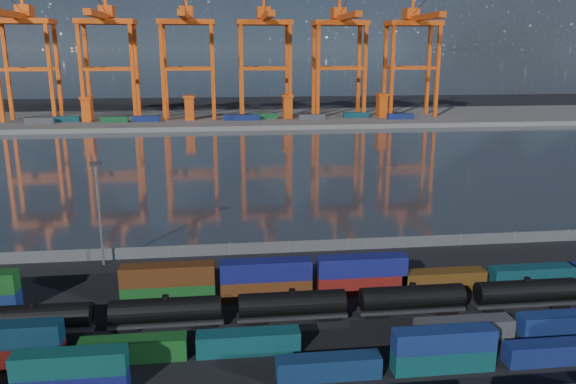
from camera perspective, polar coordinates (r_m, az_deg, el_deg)
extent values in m
plane|color=black|center=(69.73, 3.00, -14.14)|extent=(700.00, 700.00, 0.00)
plane|color=#28313A|center=(169.03, -3.01, 2.94)|extent=(700.00, 700.00, 0.00)
cube|color=#514F4C|center=(272.52, -4.51, 7.44)|extent=(700.00, 70.00, 2.00)
cone|color=#1E2630|center=(1921.89, 24.29, 16.55)|extent=(840.00, 840.00, 300.00)
cube|color=#111558|center=(62.18, -21.09, -17.72)|extent=(10.90, 2.22, 2.36)
cube|color=#0C413F|center=(61.00, -21.29, -15.83)|extent=(10.90, 2.22, 2.36)
cube|color=navy|center=(61.12, 4.14, -17.30)|extent=(10.90, 2.22, 2.36)
cube|color=#0D4646|center=(64.36, 15.43, -16.08)|extent=(10.90, 2.22, 2.36)
cube|color=navy|center=(63.22, 15.57, -14.22)|extent=(10.90, 2.22, 2.36)
cube|color=navy|center=(69.80, 25.39, -14.48)|extent=(10.90, 2.22, 2.36)
cube|color=#59120D|center=(69.44, -26.58, -14.70)|extent=(11.62, 2.36, 2.52)
cube|color=#0B263A|center=(68.33, -26.82, -12.84)|extent=(11.62, 2.36, 2.52)
cube|color=#154F1A|center=(66.17, -15.44, -15.11)|extent=(11.62, 2.36, 2.52)
cube|color=#0D4045|center=(65.40, -4.04, -14.95)|extent=(11.62, 2.36, 2.52)
cube|color=#3C3E41|center=(70.95, 17.42, -13.15)|extent=(11.62, 2.36, 2.52)
cube|color=navy|center=(76.84, 26.36, -11.84)|extent=(11.62, 2.36, 2.52)
cube|color=#15501B|center=(78.38, -12.02, -10.00)|extent=(12.46, 2.53, 2.70)
cube|color=#4E270F|center=(77.32, -12.13, -8.17)|extent=(12.46, 2.53, 2.70)
cube|color=#552A11|center=(78.19, -2.23, -9.74)|extent=(12.46, 2.53, 2.70)
cube|color=navy|center=(77.13, -2.25, -7.91)|extent=(12.46, 2.53, 2.70)
cube|color=maroon|center=(80.24, 7.46, -9.21)|extent=(12.46, 2.53, 2.70)
cube|color=navy|center=(79.21, 7.53, -7.41)|extent=(12.46, 2.53, 2.70)
cube|color=#563611|center=(83.76, 15.33, -8.58)|extent=(12.46, 2.53, 2.70)
cube|color=#0D3B43|center=(89.70, 23.60, -7.75)|extent=(12.46, 2.53, 2.70)
cylinder|color=black|center=(74.62, -24.45, -11.47)|extent=(13.35, 2.98, 2.98)
cylinder|color=black|center=(73.96, -24.58, -10.31)|extent=(0.82, 0.82, 0.51)
cube|color=black|center=(75.31, -24.32, -12.60)|extent=(13.87, 2.05, 0.41)
cube|color=black|center=(74.22, -20.80, -13.00)|extent=(2.57, 1.85, 0.62)
cylinder|color=black|center=(71.41, -12.28, -11.62)|extent=(13.35, 2.98, 2.98)
cylinder|color=black|center=(70.72, -12.35, -10.42)|extent=(0.82, 0.82, 0.51)
cube|color=black|center=(72.14, -12.21, -12.80)|extent=(13.87, 2.05, 0.41)
cube|color=black|center=(72.94, -15.90, -13.08)|extent=(2.57, 1.85, 0.62)
cube|color=black|center=(72.00, -8.43, -13.04)|extent=(2.57, 1.85, 0.62)
cylinder|color=black|center=(71.49, 0.42, -11.24)|extent=(13.35, 2.98, 2.98)
cylinder|color=black|center=(70.80, 0.42, -10.04)|extent=(0.82, 0.82, 0.51)
cube|color=black|center=(72.22, 0.42, -12.41)|extent=(13.87, 2.05, 0.41)
cube|color=black|center=(72.03, -3.33, -12.88)|extent=(2.57, 1.85, 0.62)
cube|color=black|center=(73.07, 4.10, -12.48)|extent=(2.57, 1.85, 0.62)
cylinder|color=black|center=(74.86, 12.48, -10.38)|extent=(13.35, 2.98, 2.98)
cylinder|color=black|center=(74.20, 12.54, -9.22)|extent=(0.82, 0.82, 0.51)
cube|color=black|center=(75.55, 12.41, -11.51)|extent=(13.87, 2.05, 0.41)
cube|color=black|center=(74.41, 8.95, -12.11)|extent=(2.57, 1.85, 0.62)
cube|color=black|center=(77.29, 15.70, -11.45)|extent=(2.57, 1.85, 0.62)
cylinder|color=black|center=(81.10, 23.02, -9.25)|extent=(13.35, 2.98, 2.98)
cylinder|color=black|center=(80.49, 23.13, -8.17)|extent=(0.82, 0.82, 0.51)
cube|color=black|center=(81.74, 22.90, -10.31)|extent=(13.87, 2.05, 0.41)
cube|color=black|center=(79.79, 19.93, -10.95)|extent=(2.57, 1.85, 0.62)
cube|color=black|center=(84.21, 25.66, -10.18)|extent=(2.57, 1.85, 0.62)
cube|color=#595B5E|center=(94.68, 0.14, -5.58)|extent=(160.00, 0.06, 2.00)
cylinder|color=slate|center=(98.48, -23.78, -5.99)|extent=(0.12, 0.12, 2.20)
cylinder|color=slate|center=(95.98, -18.03, -5.97)|extent=(0.12, 0.12, 2.20)
cylinder|color=slate|center=(94.49, -12.05, -5.89)|extent=(0.12, 0.12, 2.20)
cylinder|color=slate|center=(94.04, -5.95, -5.74)|extent=(0.12, 0.12, 2.20)
cylinder|color=slate|center=(94.65, 0.14, -5.53)|extent=(0.12, 0.12, 2.20)
cylinder|color=slate|center=(96.30, 6.09, -5.26)|extent=(0.12, 0.12, 2.20)
cylinder|color=slate|center=(98.93, 11.76, -4.95)|extent=(0.12, 0.12, 2.20)
cylinder|color=slate|center=(102.48, 17.09, -4.61)|extent=(0.12, 0.12, 2.20)
cylinder|color=slate|center=(106.86, 22.02, -4.27)|extent=(0.12, 0.12, 2.20)
cylinder|color=slate|center=(111.95, 26.53, -3.92)|extent=(0.12, 0.12, 2.20)
cylinder|color=slate|center=(92.02, -18.59, -2.36)|extent=(0.36, 0.36, 16.00)
cube|color=black|center=(90.11, -19.01, 2.71)|extent=(1.60, 0.40, 0.60)
cube|color=#DC4C0F|center=(287.85, -26.60, 10.68)|extent=(1.60, 1.60, 45.09)
cube|color=#DC4C0F|center=(269.74, -22.97, 10.91)|extent=(1.60, 1.60, 45.09)
cube|color=#DC4C0F|center=(281.32, -22.30, 11.06)|extent=(1.60, 1.60, 45.09)
cube|color=#DC4C0F|center=(272.86, -25.28, 11.18)|extent=(22.05, 1.40, 1.40)
cube|color=#DC4C0F|center=(284.32, -24.52, 11.33)|extent=(22.05, 1.40, 1.40)
cube|color=#DC4C0F|center=(278.71, -25.34, 15.41)|extent=(25.05, 14.03, 2.20)
cube|color=#DC4C0F|center=(267.38, -26.21, 15.86)|extent=(3.01, 48.10, 2.51)
cube|color=#DC4C0F|center=(282.76, -25.18, 16.31)|extent=(6.01, 8.02, 5.01)
cube|color=#DC4C0F|center=(266.51, -20.24, 11.13)|extent=(1.60, 1.60, 45.09)
cube|color=#DC4C0F|center=(278.23, -19.68, 11.27)|extent=(1.60, 1.60, 45.09)
cube|color=#DC4C0F|center=(262.41, -15.47, 11.44)|extent=(1.60, 1.60, 45.09)
cube|color=#DC4C0F|center=(274.30, -15.10, 11.57)|extent=(1.60, 1.60, 45.09)
cube|color=#DC4C0F|center=(264.16, -17.91, 11.78)|extent=(22.05, 1.40, 1.40)
cube|color=#DC4C0F|center=(275.98, -17.45, 11.89)|extent=(22.05, 1.40, 1.40)
cube|color=#DC4C0F|center=(270.20, -18.01, 16.13)|extent=(25.05, 14.03, 2.20)
cube|color=#DC4C0F|center=(258.50, -18.56, 16.65)|extent=(3.01, 48.10, 2.51)
cube|color=#DC4C0F|center=(274.37, -17.92, 17.04)|extent=(6.01, 8.02, 5.01)
cube|color=#DC4C0F|center=(260.84, -12.60, 11.60)|extent=(1.60, 1.60, 45.09)
cube|color=#DC4C0F|center=(272.80, -12.35, 11.71)|extent=(1.60, 1.60, 45.09)
cube|color=#DC4C0F|center=(259.63, -7.65, 11.80)|extent=(1.60, 1.60, 45.09)
cube|color=#DC4C0F|center=(271.64, -7.62, 11.90)|extent=(1.60, 1.60, 45.09)
cube|color=#DC4C0F|center=(259.92, -10.15, 12.21)|extent=(22.05, 1.40, 1.40)
cube|color=#DC4C0F|center=(271.92, -10.02, 12.29)|extent=(22.05, 1.40, 1.40)
cube|color=#DC4C0F|center=(266.06, -10.28, 16.62)|extent=(25.05, 14.03, 2.20)
cube|color=#DC4C0F|center=(254.17, -10.46, 17.18)|extent=(3.01, 48.10, 2.51)
cube|color=#DC4C0F|center=(270.29, -10.27, 17.54)|extent=(6.01, 8.02, 5.01)
cube|color=#DC4C0F|center=(259.79, -4.73, 11.88)|extent=(1.60, 1.60, 45.09)
cube|color=#DC4C0F|center=(271.80, -4.83, 11.98)|extent=(1.60, 1.60, 45.09)
cube|color=#DC4C0F|center=(261.55, 0.21, 11.94)|extent=(1.60, 1.60, 45.09)
cube|color=#DC4C0F|center=(273.48, -0.11, 12.04)|extent=(1.60, 1.60, 45.09)
cube|color=#DC4C0F|center=(260.36, -2.26, 12.41)|extent=(22.05, 1.40, 1.40)
cube|color=#DC4C0F|center=(272.34, -2.47, 12.49)|extent=(22.05, 1.40, 1.40)
cube|color=#DC4C0F|center=(266.49, -2.41, 16.82)|extent=(25.05, 14.03, 2.20)
cube|color=#DC4C0F|center=(254.61, -2.20, 17.39)|extent=(3.01, 48.10, 2.51)
cube|color=#DC4C0F|center=(270.71, -2.49, 17.73)|extent=(6.01, 8.02, 5.01)
cube|color=#DC4C0F|center=(263.44, 3.06, 11.94)|extent=(1.60, 1.60, 45.09)
cube|color=#DC4C0F|center=(275.28, 2.63, 12.04)|extent=(1.60, 1.60, 45.09)
cube|color=#DC4C0F|center=(268.06, 7.82, 11.87)|extent=(1.60, 1.60, 45.09)
cube|color=#DC4C0F|center=(279.71, 7.19, 11.98)|extent=(1.60, 1.60, 45.09)
cube|color=#DC4C0F|center=(265.45, 5.47, 12.40)|extent=(22.05, 1.40, 1.40)
cube|color=#DC4C0F|center=(277.21, 4.94, 12.48)|extent=(22.05, 1.40, 1.40)
cube|color=#DC4C0F|center=(271.46, 5.30, 16.73)|extent=(25.05, 14.03, 2.20)
cube|color=#DC4C0F|center=(259.82, 5.88, 17.27)|extent=(3.01, 48.10, 2.51)
cube|color=#DC4C0F|center=(275.62, 5.14, 17.63)|extent=(6.01, 8.02, 5.01)
cylinder|color=black|center=(257.95, 6.05, 18.85)|extent=(0.24, 41.25, 13.61)
cube|color=#DC4C0F|center=(271.58, 10.52, 11.79)|extent=(1.60, 1.60, 45.09)
cube|color=#DC4C0F|center=(283.09, 9.79, 11.91)|extent=(1.60, 1.60, 45.09)
cube|color=#DC4C0F|center=(278.85, 14.94, 11.61)|extent=(1.60, 1.60, 45.09)
cube|color=#DC4C0F|center=(290.07, 14.06, 11.75)|extent=(1.60, 1.60, 45.09)
cube|color=#DC4C0F|center=(274.94, 12.79, 12.18)|extent=(22.05, 1.40, 1.40)
cube|color=#DC4C0F|center=(286.31, 11.98, 12.29)|extent=(22.05, 1.40, 1.40)
cube|color=#DC4C0F|center=(280.75, 12.60, 16.37)|extent=(25.05, 14.03, 2.20)
cube|color=#DC4C0F|center=(269.51, 13.50, 16.86)|extent=(3.01, 48.10, 2.51)
cube|color=#DC4C0F|center=(284.77, 12.38, 17.26)|extent=(6.01, 8.02, 5.01)
cylinder|color=black|center=(267.70, 13.77, 18.37)|extent=(0.24, 41.25, 13.61)
cube|color=navy|center=(257.08, -4.23, 7.56)|extent=(12.00, 2.44, 2.60)
cube|color=navy|center=(266.08, 11.33, 7.55)|extent=(12.00, 2.44, 2.60)
cube|color=navy|center=(258.31, -5.21, 7.57)|extent=(12.00, 2.44, 2.60)
cube|color=#0C3842|center=(269.46, -21.64, 6.91)|extent=(12.00, 2.44, 2.60)
cube|color=#3F4244|center=(267.65, -23.96, 6.64)|extent=(12.00, 2.44, 2.60)
cube|color=#3F4244|center=(258.16, 2.45, 7.61)|extent=(12.00, 2.44, 2.60)
cube|color=#144C23|center=(260.62, -17.26, 7.05)|extent=(12.00, 2.44, 2.60)
cube|color=navy|center=(259.82, -14.24, 7.23)|extent=(12.00, 2.44, 2.60)
cube|color=#144C23|center=(262.36, -2.37, 7.72)|extent=(12.00, 2.44, 2.60)
cube|color=#0C3842|center=(268.48, 6.93, 7.78)|extent=(12.00, 2.44, 2.60)
cube|color=#DC4C0F|center=(268.34, -19.70, 7.85)|extent=(4.00, 6.00, 10.00)
cube|color=#DC4C0F|center=(267.86, -19.79, 9.01)|extent=(5.00, 7.00, 1.20)
cube|color=#DC4C0F|center=(262.10, -9.97, 8.32)|extent=(4.00, 6.00, 10.00)
cube|color=#DC4C0F|center=(261.61, -10.02, 9.52)|extent=(5.00, 7.00, 1.20)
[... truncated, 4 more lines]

